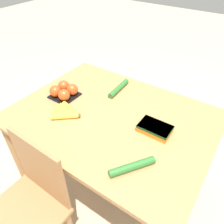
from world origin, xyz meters
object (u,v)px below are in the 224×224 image
Objects in this scene: chair at (30,206)px; banana_bunch at (67,113)px; cucumber_far at (119,88)px; cucumber_near at (132,167)px; carrot_bag at (155,128)px; tomato_pack at (64,91)px.

banana_bunch is (0.14, -0.50, 0.29)m from chair.
chair is 0.98m from cucumber_far.
banana_bunch is at bearing 74.30° from cucumber_far.
cucumber_near is at bearing 166.81° from banana_bunch.
banana_bunch is 0.83× the size of cucumber_near.
chair is at bearing 58.98° from carrot_bag.
carrot_bag reaches higher than banana_bunch.
carrot_bag is 0.85× the size of cucumber_near.
tomato_pack is 0.72m from carrot_bag.
carrot_bag is at bearing -161.55° from banana_bunch.
banana_bunch is 0.58m from carrot_bag.
chair reaches higher than cucumber_near.
chair is 4.62× the size of carrot_bag.
chair is at bearing 105.10° from banana_bunch.
chair is 4.94× the size of tomato_pack.
banana_bunch is at bearing -13.19° from cucumber_near.
cucumber_near is at bearing 128.40° from cucumber_far.
banana_bunch is 0.45m from cucumber_far.
cucumber_near is 0.91× the size of cucumber_far.
tomato_pack is 0.41m from cucumber_far.
cucumber_far is (0.43, -0.25, -0.01)m from carrot_bag.
chair is 0.78m from tomato_pack.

